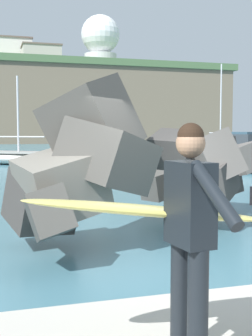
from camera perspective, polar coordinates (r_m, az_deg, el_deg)
The scene contains 10 objects.
ground_plane at distance 6.99m, azimuth 6.42°, elevation -11.71°, with size 400.00×400.00×0.00m, color #42707F.
surfer_with_board at distance 3.38m, azimuth 6.55°, elevation -6.97°, with size 2.12×1.26×1.78m.
boat_near_left at distance 23.44m, azimuth 13.26°, elevation 1.12°, with size 4.24×6.67×1.97m.
boat_mid_centre at distance 47.08m, azimuth -5.20°, elevation 2.95°, with size 5.29×5.49×2.24m.
boat_far_centre at distance 28.59m, azimuth -14.06°, elevation 1.35°, with size 5.97×5.09×5.33m.
boat_far_right at distance 40.27m, azimuth 12.07°, elevation 2.46°, with size 3.04×4.82×7.82m.
headland_bluff at distance 97.65m, azimuth -14.16°, elevation 7.58°, with size 81.47×40.65×14.82m.
radar_dome at distance 94.00m, azimuth -3.23°, elevation 15.77°, with size 7.65×7.65×10.37m.
station_building_west at distance 93.54m, azimuth -10.59°, elevation 13.63°, with size 7.60×6.24×4.16m.
station_building_east at distance 101.10m, azimuth -13.80°, elevation 13.55°, with size 7.06×8.30×6.52m.
Camera 1 is at (-2.66, -6.17, 1.95)m, focal length 48.59 mm.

